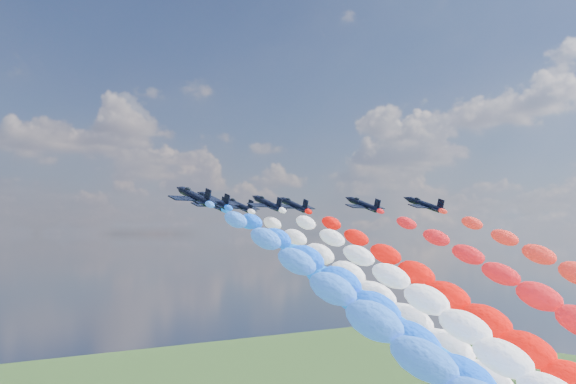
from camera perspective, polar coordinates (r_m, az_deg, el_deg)
jet_0 at (r=114.05m, az=-7.31°, el=-0.33°), size 8.40×11.49×5.66m
jet_1 at (r=127.91m, az=-5.79°, el=-0.66°), size 8.54×11.59×5.66m
trail_1 at (r=91.16m, az=11.58°, el=-14.14°), size 6.60×97.31×50.03m
jet_2 at (r=138.55m, az=-5.94°, el=-0.86°), size 8.62×11.64×5.66m
trail_2 at (r=101.12m, az=9.53°, el=-13.08°), size 6.60×97.31×50.03m
jet_3 at (r=139.72m, az=-1.61°, el=-0.90°), size 9.03×11.94×5.66m
trail_3 at (r=105.09m, az=15.11°, el=-12.63°), size 6.60×97.31×50.03m
jet_4 at (r=149.20m, az=-3.87°, el=-1.04°), size 8.94×11.88×5.66m
trail_4 at (r=112.61m, az=10.77°, el=-12.05°), size 6.60×97.31×50.03m
jet_5 at (r=147.20m, az=0.44°, el=-1.02°), size 8.99×11.91×5.66m
trail_5 at (r=113.61m, az=16.62°, el=-11.90°), size 6.60×97.31×50.03m
jet_6 at (r=146.18m, az=5.90°, el=-0.99°), size 8.79×11.77×5.66m
jet_7 at (r=147.94m, az=10.59°, el=-0.97°), size 8.67×11.68×5.66m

